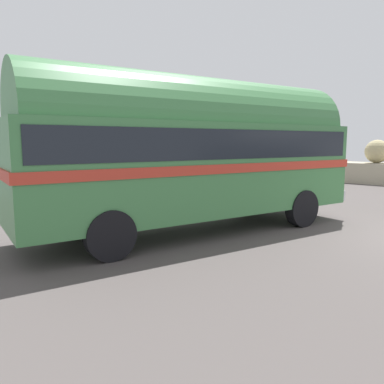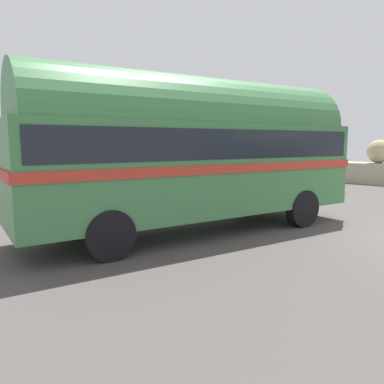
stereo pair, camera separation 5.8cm
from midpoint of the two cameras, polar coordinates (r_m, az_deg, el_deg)
vintage_coach at (r=9.10m, az=0.65°, el=6.63°), size 4.52×8.91×3.70m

